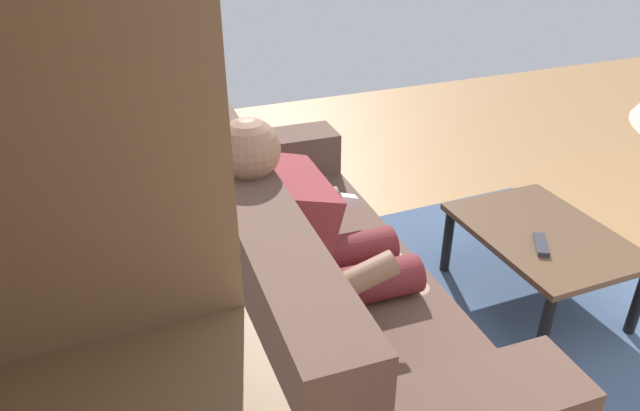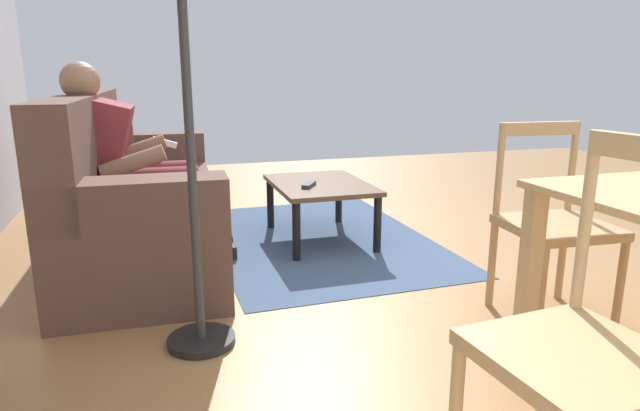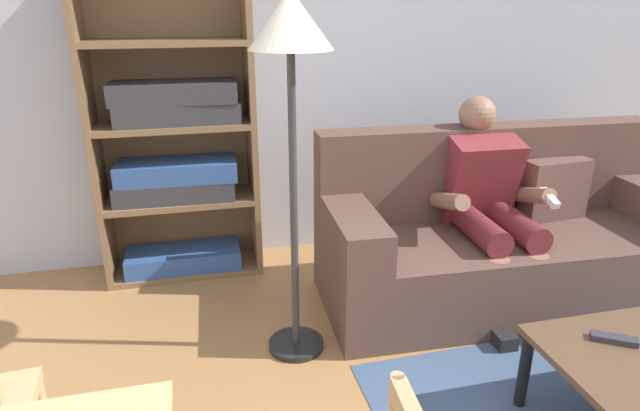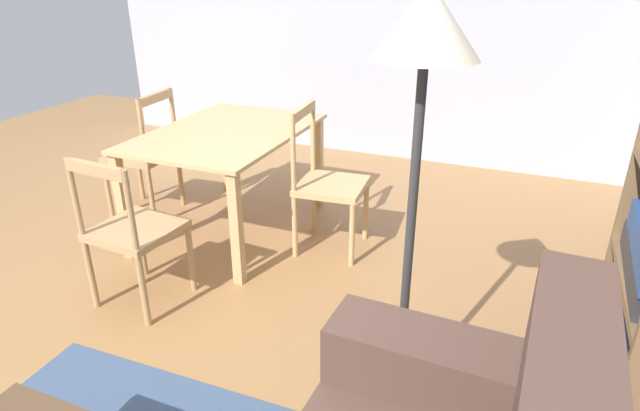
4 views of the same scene
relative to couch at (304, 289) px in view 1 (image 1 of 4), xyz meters
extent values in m
cube|color=brown|center=(-0.01, -0.07, -0.14)|extent=(2.13, 0.89, 0.43)
cube|color=brown|center=(0.00, 0.24, 0.35)|extent=(2.11, 0.28, 0.55)
cube|color=brown|center=(0.92, -0.10, 0.19)|extent=(0.27, 0.83, 0.22)
cube|color=brown|center=(0.36, 0.07, 0.26)|extent=(0.41, 0.18, 0.36)
cube|color=maroon|center=(-0.12, 0.13, 0.33)|extent=(0.41, 0.36, 0.56)
sphere|color=#8C664C|center=(-0.12, 0.22, 0.70)|extent=(0.21, 0.21, 0.21)
cylinder|color=maroon|center=(-0.24, -0.15, 0.15)|extent=(0.17, 0.45, 0.15)
cylinder|color=#8C664C|center=(-0.25, -0.37, -0.14)|extent=(0.11, 0.11, 0.43)
cube|color=black|center=(-0.25, -0.45, -0.31)|extent=(0.11, 0.24, 0.08)
cylinder|color=maroon|center=(-0.02, -0.16, 0.15)|extent=(0.17, 0.45, 0.15)
cylinder|color=#8C664C|center=(-0.03, -0.38, -0.14)|extent=(0.11, 0.11, 0.43)
cube|color=black|center=(-0.03, -0.46, -0.31)|extent=(0.11, 0.24, 0.08)
cylinder|color=#8C664C|center=(-0.38, -0.03, 0.28)|extent=(0.10, 0.35, 0.19)
cylinder|color=#8C664C|center=(0.12, -0.04, 0.28)|extent=(0.10, 0.35, 0.19)
cube|color=white|center=(0.12, -0.20, 0.32)|extent=(0.05, 0.16, 0.08)
cube|color=brown|center=(-0.05, -1.17, 0.02)|extent=(0.81, 0.60, 0.03)
cylinder|color=black|center=(-0.42, -1.43, -0.17)|extent=(0.05, 0.05, 0.36)
cylinder|color=black|center=(0.32, -1.43, -0.17)|extent=(0.05, 0.05, 0.36)
cylinder|color=black|center=(-0.42, -0.91, -0.17)|extent=(0.05, 0.05, 0.36)
cylinder|color=black|center=(0.32, -0.91, -0.17)|extent=(0.05, 0.05, 0.36)
cube|color=#2D2D38|center=(-0.15, -1.06, 0.05)|extent=(0.17, 0.13, 0.02)
cube|color=#3D5170|center=(-0.05, -1.17, -0.35)|extent=(2.03, 1.44, 0.01)
camera|label=1|loc=(-1.79, 0.64, 1.44)|focal=32.57mm
camera|label=2|loc=(-3.39, -0.13, 0.75)|focal=30.43mm
camera|label=3|loc=(-1.70, -2.54, 1.30)|focal=30.10mm
camera|label=4|loc=(0.48, 0.09, 1.39)|focal=29.76mm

